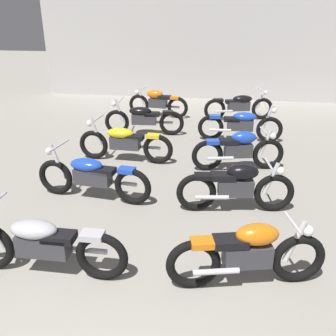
% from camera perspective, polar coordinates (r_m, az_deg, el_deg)
% --- Properties ---
extents(back_wall, '(12.52, 0.24, 3.60)m').
position_cam_1_polar(back_wall, '(14.57, 5.60, 17.63)').
color(back_wall, '#BCBAB7').
rests_on(back_wall, ground).
extents(motorcycle_left_row_1, '(2.17, 0.68, 0.97)m').
position_cam_1_polar(motorcycle_left_row_1, '(4.99, -18.75, -10.93)').
color(motorcycle_left_row_1, black).
rests_on(motorcycle_left_row_1, ground).
extents(motorcycle_left_row_2, '(2.17, 0.68, 0.97)m').
position_cam_1_polar(motorcycle_left_row_2, '(6.68, -11.62, -1.17)').
color(motorcycle_left_row_2, black).
rests_on(motorcycle_left_row_2, ground).
extents(motorcycle_left_row_3, '(2.17, 0.68, 0.97)m').
position_cam_1_polar(motorcycle_left_row_3, '(8.31, -6.71, 4.00)').
color(motorcycle_left_row_3, black).
rests_on(motorcycle_left_row_3, ground).
extents(motorcycle_left_row_4, '(2.17, 0.68, 0.97)m').
position_cam_1_polar(motorcycle_left_row_4, '(10.16, -3.78, 7.63)').
color(motorcycle_left_row_4, black).
rests_on(motorcycle_left_row_4, ground).
extents(motorcycle_left_row_5, '(1.97, 0.50, 0.88)m').
position_cam_1_polar(motorcycle_left_row_5, '(11.98, -1.59, 10.07)').
color(motorcycle_left_row_5, black).
rests_on(motorcycle_left_row_5, ground).
extents(motorcycle_right_row_1, '(1.94, 0.69, 0.88)m').
position_cam_1_polar(motorcycle_right_row_1, '(4.66, 12.23, -12.66)').
color(motorcycle_right_row_1, black).
rests_on(motorcycle_right_row_1, ground).
extents(motorcycle_right_row_2, '(1.96, 0.58, 0.88)m').
position_cam_1_polar(motorcycle_right_row_2, '(6.25, 10.46, -2.76)').
color(motorcycle_right_row_2, black).
rests_on(motorcycle_right_row_2, ground).
extents(motorcycle_right_row_3, '(1.94, 0.66, 0.88)m').
position_cam_1_polar(motorcycle_right_row_3, '(7.93, 10.83, 2.86)').
color(motorcycle_right_row_3, black).
rests_on(motorcycle_right_row_3, ground).
extents(motorcycle_right_row_4, '(2.17, 0.68, 0.97)m').
position_cam_1_polar(motorcycle_right_row_4, '(9.77, 11.11, 6.63)').
color(motorcycle_right_row_4, black).
rests_on(motorcycle_right_row_4, ground).
extents(motorcycle_right_row_5, '(2.13, 0.84, 0.97)m').
position_cam_1_polar(motorcycle_right_row_5, '(11.79, 10.91, 9.43)').
color(motorcycle_right_row_5, black).
rests_on(motorcycle_right_row_5, ground).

